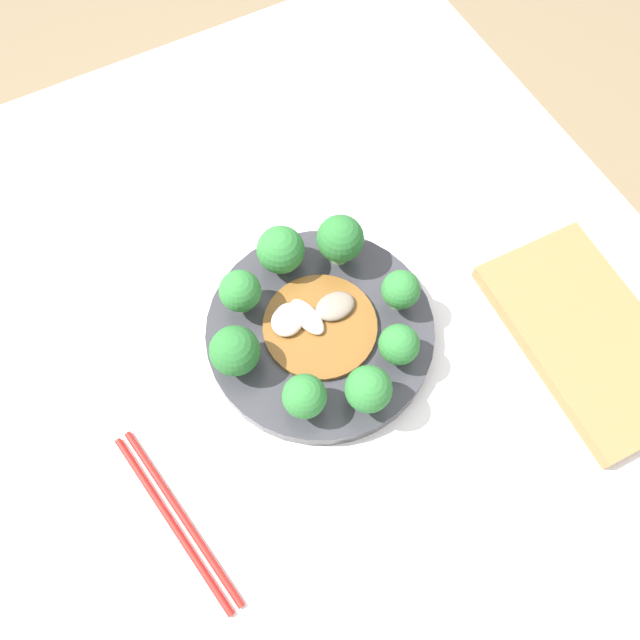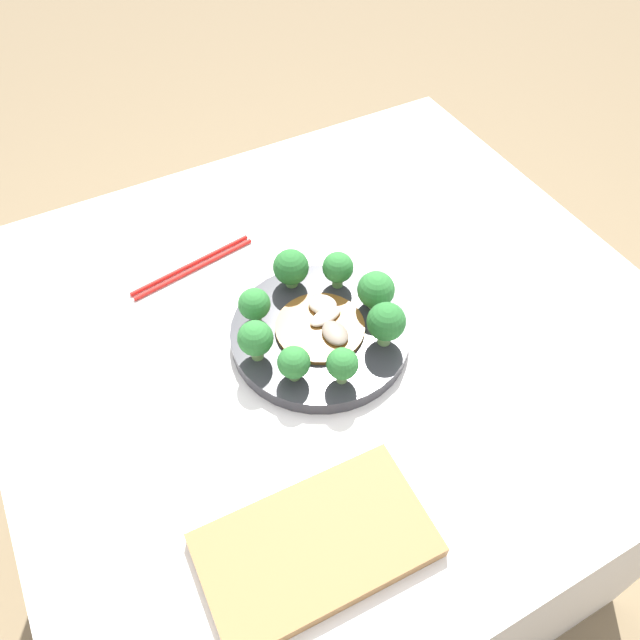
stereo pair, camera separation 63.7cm
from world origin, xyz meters
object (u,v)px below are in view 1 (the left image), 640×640
(broccoli_northeast, at_px, (399,345))
(broccoli_north, at_px, (401,290))
(stirfry_center, at_px, (316,322))
(broccoli_northwest, at_px, (340,239))
(plate, at_px, (320,332))
(broccoli_east, at_px, (368,390))
(broccoli_south, at_px, (235,351))
(broccoli_southwest, at_px, (240,292))
(chopsticks, at_px, (176,519))
(cutting_board, at_px, (588,336))
(broccoli_west, at_px, (281,250))
(broccoli_southeast, at_px, (304,397))

(broccoli_northeast, relative_size, broccoli_north, 0.94)
(broccoli_north, bearing_deg, stirfry_center, -102.86)
(broccoli_northeast, xyz_separation_m, broccoli_northwest, (-0.14, 0.01, 0.01))
(plate, xyz_separation_m, broccoli_east, (0.10, 0.00, 0.05))
(broccoli_northwest, height_order, stirfry_center, broccoli_northwest)
(broccoli_south, height_order, broccoli_southwest, broccoli_south)
(broccoli_south, xyz_separation_m, broccoli_north, (0.02, 0.19, -0.00))
(broccoli_southwest, relative_size, chopsticks, 0.28)
(stirfry_center, bearing_deg, broccoli_north, 77.14)
(plate, relative_size, broccoli_northwest, 3.67)
(broccoli_north, bearing_deg, broccoli_northeast, -32.47)
(broccoli_northeast, relative_size, broccoli_southwest, 0.90)
(cutting_board, bearing_deg, broccoli_east, -100.61)
(broccoli_south, height_order, broccoli_west, broccoli_south)
(broccoli_east, relative_size, broccoli_southeast, 1.09)
(broccoli_northwest, bearing_deg, broccoli_east, -19.66)
(broccoli_northeast, relative_size, broccoli_southeast, 0.92)
(broccoli_northeast, distance_m, broccoli_north, 0.06)
(plate, bearing_deg, broccoli_north, 80.16)
(stirfry_center, bearing_deg, broccoli_southeast, -34.85)
(stirfry_center, distance_m, chopsticks, 0.25)
(broccoli_west, relative_size, chopsticks, 0.29)
(broccoli_northeast, relative_size, chopsticks, 0.25)
(plate, relative_size, stirfry_center, 2.01)
(broccoli_west, xyz_separation_m, stirfry_center, (0.09, -0.00, -0.03))
(broccoli_northeast, xyz_separation_m, broccoli_west, (-0.16, -0.06, 0.00))
(broccoli_northwest, bearing_deg, broccoli_south, -68.11)
(stirfry_center, bearing_deg, broccoli_south, -89.08)
(broccoli_east, relative_size, broccoli_south, 1.02)
(broccoli_east, relative_size, cutting_board, 0.24)
(plate, distance_m, broccoli_southwest, 0.10)
(broccoli_south, xyz_separation_m, broccoli_southeast, (0.08, 0.04, -0.00))
(broccoli_south, distance_m, stirfry_center, 0.10)
(broccoli_northeast, distance_m, broccoli_southwest, 0.18)
(broccoli_west, bearing_deg, plate, 0.77)
(plate, xyz_separation_m, broccoli_northwest, (-0.07, 0.06, 0.05))
(chopsticks, bearing_deg, broccoli_east, 93.20)
(broccoli_southwest, xyz_separation_m, cutting_board, (0.21, 0.33, -0.05))
(plate, distance_m, chopsticks, 0.25)
(broccoli_east, height_order, broccoli_south, broccoli_east)
(stirfry_center, bearing_deg, chopsticks, -62.24)
(broccoli_southwest, distance_m, broccoli_north, 0.18)
(cutting_board, bearing_deg, broccoli_southeast, -102.93)
(broccoli_southwest, distance_m, chopsticks, 0.24)
(stirfry_center, bearing_deg, plate, 20.30)
(broccoli_south, xyz_separation_m, stirfry_center, (-0.00, 0.10, -0.03))
(broccoli_south, relative_size, chopsticks, 0.29)
(plate, height_order, broccoli_north, broccoli_north)
(broccoli_southwest, relative_size, broccoli_southeast, 1.03)
(broccoli_northwest, bearing_deg, broccoli_southeast, -40.01)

